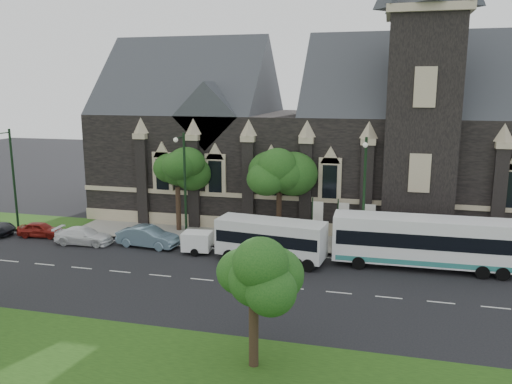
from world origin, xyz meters
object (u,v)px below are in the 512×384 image
(shuttle_bus, at_px, (271,238))
(tree_walk_right, at_px, (282,170))
(tree_walk_left, at_px, (180,167))
(box_trailer, at_px, (197,241))
(banner_flag_left, at_px, (316,218))
(sedan, at_px, (148,237))
(banner_flag_center, at_px, (341,219))
(street_lamp_far, at_px, (12,174))
(tree_park_east, at_px, (258,269))
(street_lamp_near, at_px, (364,191))
(banner_flag_right, at_px, (367,221))
(car_far_white, at_px, (84,236))
(car_far_red, at_px, (40,229))
(street_lamp_mid, at_px, (184,182))
(tour_coach, at_px, (424,241))

(shuttle_bus, bearing_deg, tree_walk_right, 100.68)
(tree_walk_left, relative_size, box_trailer, 2.41)
(banner_flag_left, distance_m, shuttle_bus, 5.03)
(box_trailer, bearing_deg, sedan, 167.88)
(banner_flag_left, xyz_separation_m, banner_flag_center, (2.00, 0.00, 0.00))
(street_lamp_far, height_order, sedan, street_lamp_far)
(tree_park_east, relative_size, banner_flag_left, 1.57)
(street_lamp_near, xyz_separation_m, banner_flag_center, (-1.71, 1.91, -2.73))
(banner_flag_left, bearing_deg, tree_park_east, -90.35)
(street_lamp_far, height_order, banner_flag_right, street_lamp_far)
(tree_park_east, xyz_separation_m, banner_flag_center, (2.11, 18.32, -2.24))
(banner_flag_right, bearing_deg, banner_flag_center, 180.00)
(banner_flag_center, height_order, shuttle_bus, banner_flag_center)
(banner_flag_left, xyz_separation_m, car_far_white, (-18.28, -3.92, -1.70))
(banner_flag_right, distance_m, car_far_red, 27.25)
(banner_flag_left, xyz_separation_m, banner_flag_right, (4.00, 0.00, 0.00))
(banner_flag_left, distance_m, banner_flag_center, 2.00)
(banner_flag_center, distance_m, shuttle_bus, 6.33)
(street_lamp_near, bearing_deg, tree_park_east, -103.11)
(tree_park_east, xyz_separation_m, banner_flag_right, (4.11, 18.32, -2.24))
(sedan, xyz_separation_m, car_far_red, (-10.10, 0.29, -0.18))
(banner_flag_center, relative_size, banner_flag_right, 1.00)
(tree_walk_right, height_order, box_trailer, tree_walk_right)
(banner_flag_right, bearing_deg, banner_flag_left, 180.00)
(street_lamp_mid, bearing_deg, tree_walk_right, 26.65)
(banner_flag_left, distance_m, car_far_white, 18.78)
(car_far_red, bearing_deg, tour_coach, -96.79)
(tree_park_east, bearing_deg, shuttle_bus, 100.32)
(banner_flag_right, bearing_deg, street_lamp_mid, -172.40)
(car_far_red, bearing_deg, street_lamp_far, 64.84)
(banner_flag_center, bearing_deg, banner_flag_right, 0.00)
(banner_flag_center, bearing_deg, tree_park_east, -96.57)
(street_lamp_far, bearing_deg, shuttle_bus, -5.57)
(car_far_red, bearing_deg, banner_flag_center, -89.84)
(street_lamp_mid, height_order, car_far_white, street_lamp_mid)
(street_lamp_mid, height_order, banner_flag_left, street_lamp_mid)
(tree_walk_right, bearing_deg, sedan, -153.10)
(tree_walk_right, height_order, car_far_red, tree_walk_right)
(street_lamp_near, relative_size, banner_flag_left, 2.25)
(street_lamp_mid, xyz_separation_m, tour_coach, (18.27, -1.16, -3.14))
(tree_park_east, distance_m, street_lamp_mid, 19.32)
(sedan, bearing_deg, banner_flag_right, -73.77)
(banner_flag_center, relative_size, tour_coach, 0.32)
(banner_flag_right, height_order, car_far_red, banner_flag_right)
(tree_walk_left, distance_m, sedan, 7.05)
(street_lamp_far, height_order, banner_flag_left, street_lamp_far)
(street_lamp_mid, distance_m, street_lamp_far, 16.00)
(car_far_white, bearing_deg, sedan, -87.65)
(car_far_red, relative_size, car_far_white, 0.80)
(street_lamp_far, height_order, car_far_white, street_lamp_far)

